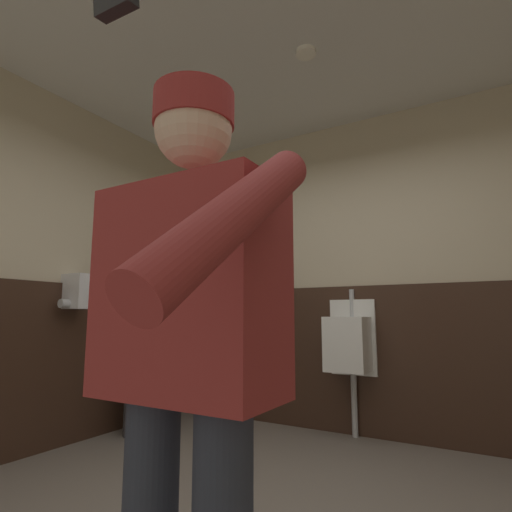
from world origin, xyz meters
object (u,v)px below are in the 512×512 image
(trash_bin, at_px, (147,392))
(hand_dryer, at_px, (78,292))
(person, at_px, (186,339))
(urinal_solo, at_px, (349,343))

(trash_bin, distance_m, hand_dryer, 1.05)
(person, xyz_separation_m, hand_dryer, (-2.22, 1.29, 0.25))
(trash_bin, relative_size, hand_dryer, 2.52)
(urinal_solo, height_order, person, person)
(trash_bin, bearing_deg, person, -43.11)
(person, bearing_deg, hand_dryer, 149.89)
(urinal_solo, distance_m, trash_bin, 1.80)
(trash_bin, xyz_separation_m, hand_dryer, (-0.22, -0.59, 0.85))
(hand_dryer, bearing_deg, urinal_solo, 36.53)
(urinal_solo, xyz_separation_m, hand_dryer, (-1.80, -1.33, 0.42))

